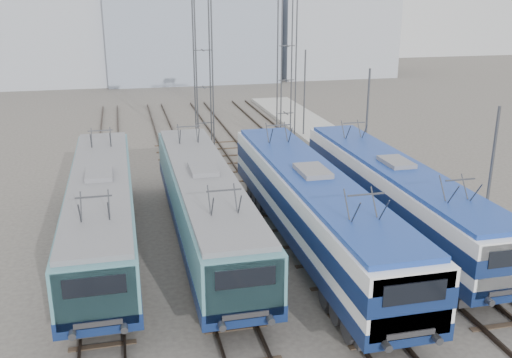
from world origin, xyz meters
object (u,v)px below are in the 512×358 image
object	(u,v)px
locomotive_far_left	(102,208)
locomotive_center_left	(205,202)
locomotive_center_right	(313,205)
locomotive_far_right	(396,192)
catenary_tower_east	(287,58)
mast_rear	(304,95)
catenary_tower_west	(203,63)
mast_front	(488,192)
mast_mid	(366,127)

from	to	relation	value
locomotive_far_left	locomotive_center_left	world-z (taller)	locomotive_center_left
locomotive_far_left	locomotive_center_right	world-z (taller)	locomotive_center_right
locomotive_far_right	catenary_tower_east	size ratio (longest dim) A/B	1.44
locomotive_far_right	mast_rear	bearing A→B (deg)	84.65
catenary_tower_west	mast_front	xyz separation A→B (m)	(8.60, -20.00, -3.14)
catenary_tower_west	catenary_tower_east	bearing A→B (deg)	17.10
locomotive_center_left	catenary_tower_east	distance (m)	19.68
locomotive_center_right	catenary_tower_east	bearing A→B (deg)	77.30
locomotive_far_left	locomotive_center_right	bearing A→B (deg)	-14.23
locomotive_center_right	locomotive_far_right	world-z (taller)	locomotive_center_right
locomotive_center_left	locomotive_far_left	bearing A→B (deg)	173.92
catenary_tower_east	mast_mid	xyz separation A→B (m)	(2.10, -10.00, -3.14)
mast_mid	mast_rear	world-z (taller)	same
locomotive_far_left	mast_rear	world-z (taller)	mast_rear
catenary_tower_east	locomotive_far_right	bearing A→B (deg)	-89.19
catenary_tower_west	mast_front	bearing A→B (deg)	-66.73
mast_front	mast_mid	xyz separation A→B (m)	(0.00, 12.00, 0.00)
locomotive_center_right	catenary_tower_east	world-z (taller)	catenary_tower_east
locomotive_center_right	catenary_tower_west	xyz separation A→B (m)	(-2.25, 16.86, 4.31)
catenary_tower_west	mast_front	world-z (taller)	catenary_tower_west
locomotive_center_right	catenary_tower_west	distance (m)	17.55
locomotive_far_right	mast_mid	world-z (taller)	mast_mid
catenary_tower_west	locomotive_center_left	bearing A→B (deg)	-98.50
catenary_tower_west	locomotive_far_right	bearing A→B (deg)	-66.80
locomotive_center_right	locomotive_far_right	xyz separation A→B (m)	(4.50, 1.11, -0.13)
locomotive_center_right	locomotive_far_right	bearing A→B (deg)	13.86
locomotive_center_left	mast_rear	size ratio (longest dim) A/B	2.51
locomotive_center_left	locomotive_center_right	world-z (taller)	locomotive_center_right
locomotive_far_left	mast_rear	size ratio (longest dim) A/B	2.47
locomotive_center_left	mast_rear	world-z (taller)	mast_rear
locomotive_far_right	mast_rear	xyz separation A→B (m)	(1.85, 19.75, 1.29)
locomotive_far_left	locomotive_far_right	world-z (taller)	locomotive_far_left
mast_front	mast_mid	distance (m)	12.00
catenary_tower_east	mast_front	distance (m)	22.32
mast_front	catenary_tower_east	bearing A→B (deg)	95.45
catenary_tower_east	mast_front	world-z (taller)	catenary_tower_east
mast_rear	mast_mid	bearing A→B (deg)	-90.00
mast_front	locomotive_far_left	bearing A→B (deg)	160.55
mast_mid	locomotive_center_left	bearing A→B (deg)	-146.96
locomotive_center_left	mast_rear	bearing A→B (deg)	60.35
locomotive_center_left	catenary_tower_east	size ratio (longest dim) A/B	1.46
locomotive_far_left	mast_front	size ratio (longest dim) A/B	2.47
catenary_tower_west	mast_front	distance (m)	22.00
locomotive_far_left	catenary_tower_east	xyz separation A→B (m)	(13.25, 16.58, 4.48)
catenary_tower_west	catenary_tower_east	size ratio (longest dim) A/B	1.00
mast_rear	locomotive_center_left	bearing A→B (deg)	-119.65
locomotive_far_left	catenary_tower_west	bearing A→B (deg)	65.15
catenary_tower_east	locomotive_center_right	bearing A→B (deg)	-102.70
locomotive_center_left	mast_front	distance (m)	11.99
locomotive_far_left	locomotive_far_right	xyz separation A→B (m)	(13.50, -1.17, 0.05)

